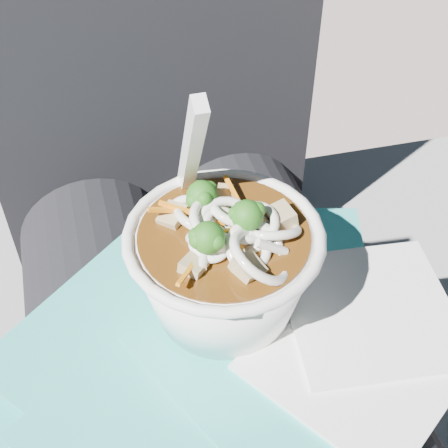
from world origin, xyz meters
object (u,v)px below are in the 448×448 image
object	(u,v)px
person_body	(192,297)
lap	(216,389)
stone_ledge	(191,414)
plastic_bag	(214,371)
udon_bowl	(224,261)

from	to	relation	value
person_body	lap	bearing A→B (deg)	-90.00
stone_ledge	plastic_bag	bearing A→B (deg)	-93.41
stone_ledge	plastic_bag	size ratio (longest dim) A/B	2.76
stone_ledge	udon_bowl	world-z (taller)	udon_bowl
stone_ledge	lap	world-z (taller)	lap
lap	person_body	size ratio (longest dim) A/B	0.48
plastic_bag	udon_bowl	xyz separation A→B (m)	(0.02, 0.05, 0.06)
plastic_bag	lap	bearing A→B (deg)	73.36
plastic_bag	stone_ledge	bearing A→B (deg)	86.59
stone_ledge	person_body	distance (m)	0.34
lap	person_body	distance (m)	0.10
udon_bowl	plastic_bag	bearing A→B (deg)	-113.67
lap	udon_bowl	xyz separation A→B (m)	(0.01, 0.02, 0.15)
plastic_bag	udon_bowl	distance (m)	0.08
udon_bowl	lap	bearing A→B (deg)	-127.17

